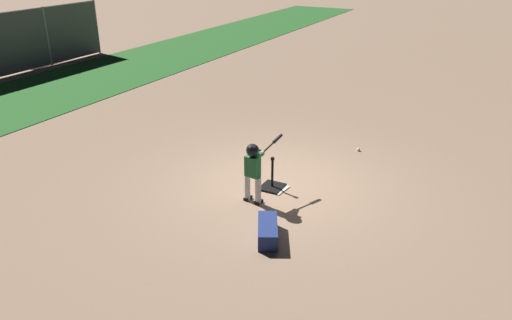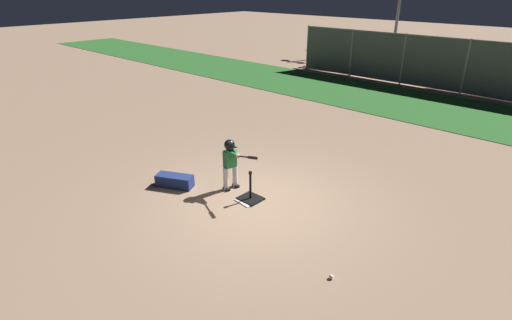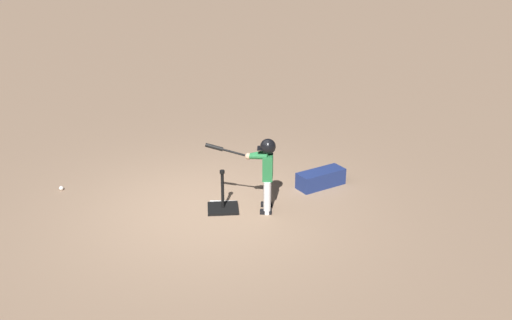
{
  "view_description": "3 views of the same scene",
  "coord_description": "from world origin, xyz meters",
  "px_view_note": "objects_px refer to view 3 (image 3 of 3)",
  "views": [
    {
      "loc": [
        -8.26,
        -3.88,
        4.54
      ],
      "look_at": [
        -0.7,
        0.12,
        0.77
      ],
      "focal_mm": 35.0,
      "sensor_mm": 36.0,
      "label": 1
    },
    {
      "loc": [
        4.99,
        -5.4,
        4.26
      ],
      "look_at": [
        -0.25,
        0.19,
        0.86
      ],
      "focal_mm": 28.0,
      "sensor_mm": 36.0,
      "label": 2
    },
    {
      "loc": [
        -0.03,
        8.4,
        4.23
      ],
      "look_at": [
        -0.76,
        -0.18,
        0.75
      ],
      "focal_mm": 42.0,
      "sensor_mm": 36.0,
      "label": 3
    }
  ],
  "objects_px": {
    "batting_tee": "(223,205)",
    "equipment_bag": "(321,179)",
    "batter_child": "(265,166)",
    "baseball": "(61,188)"
  },
  "relations": [
    {
      "from": "batting_tee",
      "to": "equipment_bag",
      "type": "height_order",
      "value": "batting_tee"
    },
    {
      "from": "batter_child",
      "to": "batting_tee",
      "type": "bearing_deg",
      "value": -5.86
    },
    {
      "from": "baseball",
      "to": "equipment_bag",
      "type": "height_order",
      "value": "equipment_bag"
    },
    {
      "from": "batter_child",
      "to": "baseball",
      "type": "xyz_separation_m",
      "value": [
        3.33,
        -1.01,
        -0.71
      ]
    },
    {
      "from": "baseball",
      "to": "batting_tee",
      "type": "bearing_deg",
      "value": 160.53
    },
    {
      "from": "batter_child",
      "to": "equipment_bag",
      "type": "bearing_deg",
      "value": -141.81
    },
    {
      "from": "equipment_bag",
      "to": "batter_child",
      "type": "bearing_deg",
      "value": 10.9
    },
    {
      "from": "batter_child",
      "to": "baseball",
      "type": "bearing_deg",
      "value": -16.92
    },
    {
      "from": "batter_child",
      "to": "equipment_bag",
      "type": "relative_size",
      "value": 1.4
    },
    {
      "from": "batting_tee",
      "to": "batter_child",
      "type": "bearing_deg",
      "value": 174.14
    }
  ]
}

